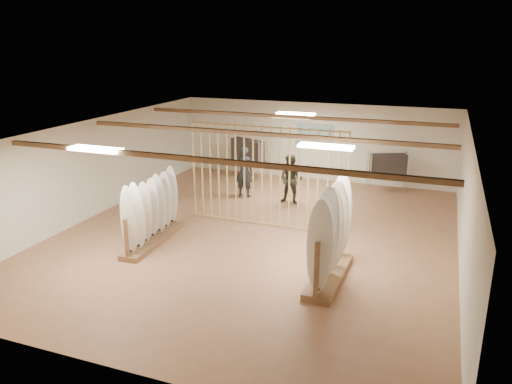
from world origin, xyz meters
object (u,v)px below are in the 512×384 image
at_px(clothing_rack_a, 248,152).
at_px(rack_right, 330,248).
at_px(clothing_rack_b, 388,166).
at_px(rack_left, 152,220).
at_px(shopper_b, 291,176).
at_px(shopper_a, 244,168).

bearing_deg(clothing_rack_a, rack_right, -32.93).
bearing_deg(clothing_rack_b, clothing_rack_a, 158.44).
distance_m(rack_left, rack_right, 4.67).
height_order(rack_right, clothing_rack_a, rack_right).
xyz_separation_m(clothing_rack_a, clothing_rack_b, (4.95, 0.25, -0.14)).
relative_size(clothing_rack_b, shopper_b, 0.78).
distance_m(rack_left, clothing_rack_b, 8.32).
bearing_deg(clothing_rack_b, rack_right, -117.53).
bearing_deg(rack_right, clothing_rack_b, 87.89).
bearing_deg(shopper_a, rack_left, 84.14).
xyz_separation_m(clothing_rack_b, shopper_b, (-2.67, -2.35, -0.01)).
bearing_deg(rack_left, shopper_b, 57.89).
relative_size(clothing_rack_a, clothing_rack_b, 1.16).
height_order(rack_right, clothing_rack_b, rack_right).
distance_m(clothing_rack_b, shopper_b, 3.56).
distance_m(rack_right, shopper_a, 6.29).
bearing_deg(clothing_rack_b, shopper_b, -163.09).
relative_size(rack_left, clothing_rack_b, 1.84).
relative_size(rack_left, clothing_rack_a, 1.59).
bearing_deg(rack_left, rack_right, -8.89).
bearing_deg(shopper_b, shopper_a, 176.63).
bearing_deg(shopper_b, rack_left, -116.34).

